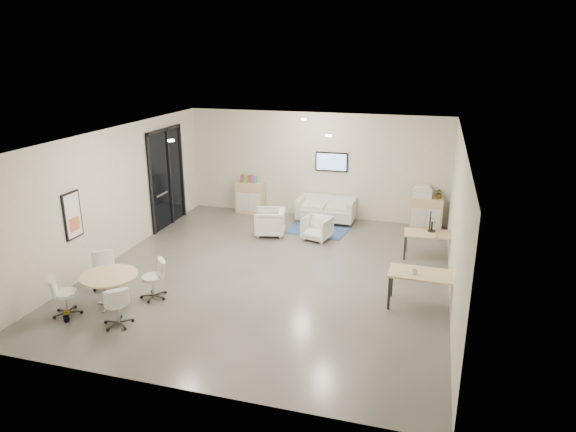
% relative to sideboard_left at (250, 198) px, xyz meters
% --- Properties ---
extents(room_shell, '(9.60, 10.60, 4.80)m').
position_rel_sideboard_left_xyz_m(room_shell, '(2.04, -4.25, 1.11)').
color(room_shell, '#504D49').
rests_on(room_shell, ground).
extents(glass_door, '(0.09, 1.90, 2.85)m').
position_rel_sideboard_left_xyz_m(glass_door, '(-1.91, -1.74, 1.01)').
color(glass_door, black).
rests_on(glass_door, room_shell).
extents(artwork, '(0.05, 0.54, 1.04)m').
position_rel_sideboard_left_xyz_m(artwork, '(-1.93, -5.85, 1.06)').
color(artwork, black).
rests_on(artwork, room_shell).
extents(wall_tv, '(0.98, 0.06, 0.58)m').
position_rel_sideboard_left_xyz_m(wall_tv, '(2.54, 0.21, 1.26)').
color(wall_tv, black).
rests_on(wall_tv, room_shell).
extents(ceiling_spots, '(3.14, 4.14, 0.03)m').
position_rel_sideboard_left_xyz_m(ceiling_spots, '(1.84, -3.41, 2.69)').
color(ceiling_spots, '#FFEAC6').
rests_on(ceiling_spots, room_shell).
extents(sideboard_left, '(0.87, 0.45, 0.98)m').
position_rel_sideboard_left_xyz_m(sideboard_left, '(0.00, 0.00, 0.00)').
color(sideboard_left, tan).
rests_on(sideboard_left, room_shell).
extents(sideboard_right, '(0.92, 0.44, 0.92)m').
position_rel_sideboard_left_xyz_m(sideboard_right, '(5.40, 0.00, -0.03)').
color(sideboard_right, tan).
rests_on(sideboard_right, room_shell).
extents(books, '(0.50, 0.14, 0.22)m').
position_rel_sideboard_left_xyz_m(books, '(-0.04, 0.00, 0.60)').
color(books, red).
rests_on(books, sideboard_left).
extents(printer, '(0.56, 0.48, 0.37)m').
position_rel_sideboard_left_xyz_m(printer, '(5.24, 0.01, 0.60)').
color(printer, white).
rests_on(printer, sideboard_right).
extents(loveseat, '(1.71, 0.87, 0.64)m').
position_rel_sideboard_left_xyz_m(loveseat, '(2.49, -0.18, -0.14)').
color(loveseat, silver).
rests_on(loveseat, room_shell).
extents(blue_rug, '(1.79, 1.30, 0.01)m').
position_rel_sideboard_left_xyz_m(blue_rug, '(2.44, -1.10, -0.48)').
color(blue_rug, '#2C4B87').
rests_on(blue_rug, room_shell).
extents(armchair_left, '(0.90, 0.94, 0.82)m').
position_rel_sideboard_left_xyz_m(armchair_left, '(1.23, -1.81, -0.08)').
color(armchair_left, silver).
rests_on(armchair_left, room_shell).
extents(armchair_right, '(0.83, 0.79, 0.71)m').
position_rel_sideboard_left_xyz_m(armchair_right, '(2.58, -1.81, -0.14)').
color(armchair_right, silver).
rests_on(armchair_right, room_shell).
extents(desk_rear, '(1.33, 0.75, 0.67)m').
position_rel_sideboard_left_xyz_m(desk_rear, '(5.58, -2.33, 0.11)').
color(desk_rear, tan).
rests_on(desk_rear, room_shell).
extents(desk_front, '(1.43, 0.75, 0.73)m').
position_rel_sideboard_left_xyz_m(desk_front, '(5.50, -4.97, 0.17)').
color(desk_front, tan).
rests_on(desk_front, room_shell).
extents(monitor, '(0.20, 0.50, 0.44)m').
position_rel_sideboard_left_xyz_m(monitor, '(5.54, -2.18, 0.41)').
color(monitor, black).
rests_on(monitor, desk_rear).
extents(round_table, '(1.12, 1.12, 0.68)m').
position_rel_sideboard_left_xyz_m(round_table, '(-0.56, -6.69, 0.11)').
color(round_table, tan).
rests_on(round_table, room_shell).
extents(meeting_chairs, '(2.08, 2.08, 0.82)m').
position_rel_sideboard_left_xyz_m(meeting_chairs, '(-0.56, -6.69, -0.08)').
color(meeting_chairs, white).
rests_on(meeting_chairs, room_shell).
extents(plant_cabinet, '(0.33, 0.35, 0.24)m').
position_rel_sideboard_left_xyz_m(plant_cabinet, '(5.72, 0.03, 0.55)').
color(plant_cabinet, '#3F7F3F').
rests_on(plant_cabinet, sideboard_right).
extents(plant_floor, '(0.22, 0.31, 0.12)m').
position_rel_sideboard_left_xyz_m(plant_floor, '(-1.00, -7.50, -0.43)').
color(plant_floor, '#3F7F3F').
rests_on(plant_floor, room_shell).
extents(cup, '(0.15, 0.13, 0.12)m').
position_rel_sideboard_left_xyz_m(cup, '(5.30, -5.06, 0.30)').
color(cup, white).
rests_on(cup, desk_front).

